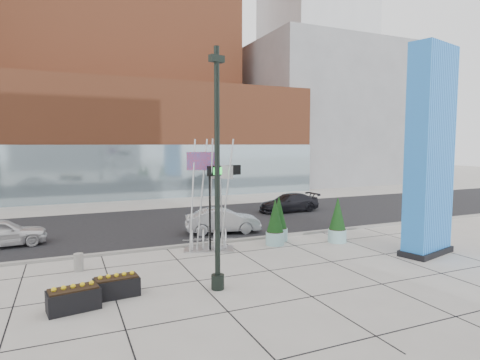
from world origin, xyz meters
name	(u,v)px	position (x,y,z in m)	size (l,w,h in m)	color
ground	(237,267)	(0.00, 0.00, 0.00)	(160.00, 160.00, 0.00)	#9E9991
street_asphalt	(175,223)	(0.00, 10.00, 0.01)	(80.00, 12.00, 0.02)	black
curb_edge	(206,243)	(0.00, 4.00, 0.06)	(80.00, 0.30, 0.12)	gray
tower_podium	(142,140)	(1.00, 27.00, 5.50)	(34.00, 10.00, 11.00)	brown
tower_glass_front	(152,172)	(1.00, 22.20, 2.50)	(34.00, 0.60, 5.00)	#8CA5B2
building_grey_parking	(319,116)	(26.00, 32.00, 9.00)	(20.00, 18.00, 18.00)	slate
building_pale_office	(315,19)	(36.00, 48.00, 27.50)	(16.00, 16.00, 55.00)	#B2B7BC
blue_pylon	(430,155)	(8.77, -1.70, 4.56)	(3.06, 1.95, 9.43)	#0B46AC
lamp_post	(217,193)	(-1.62, -2.08, 3.39)	(0.56, 0.46, 8.29)	black
public_art_sculpture	(209,221)	(-0.16, 3.00, 1.40)	(2.60, 1.90, 5.32)	silver
concrete_bollard	(79,262)	(-6.00, 2.00, 0.36)	(0.37, 0.37, 0.71)	gray
overhead_street_sign	(223,178)	(0.51, 2.80, 3.46)	(1.87, 0.66, 4.03)	black
round_planter_east	(337,221)	(6.42, 1.80, 1.12)	(0.94, 0.94, 2.36)	#94C4C7
round_planter_mid	(275,223)	(3.20, 2.59, 1.10)	(0.93, 0.93, 2.33)	#94C4C7
round_planter_west	(279,220)	(3.80, 3.29, 1.11)	(0.94, 0.94, 2.35)	#94C4C7
box_planter_north	(74,298)	(-6.26, -2.00, 0.38)	(1.60, 0.98, 0.83)	black
box_planter_south	(117,286)	(-4.93, -1.36, 0.36)	(1.49, 0.84, 0.79)	black
car_white_west	(0,233)	(-9.38, 7.53, 0.70)	(1.66, 4.14, 1.41)	silver
car_silver_mid	(223,221)	(1.75, 6.13, 0.69)	(1.47, 4.21, 1.39)	#ACAEB4
car_dark_east	(289,203)	(8.90, 10.89, 0.67)	(1.88, 4.64, 1.35)	black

